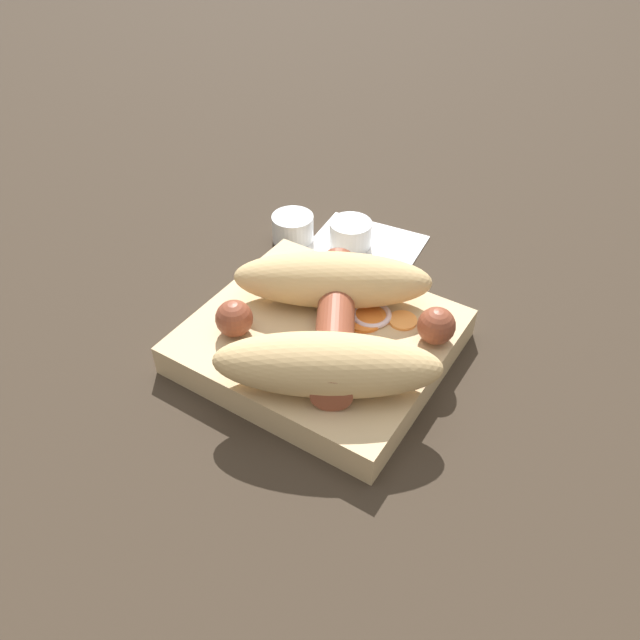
% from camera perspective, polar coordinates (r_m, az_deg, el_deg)
% --- Properties ---
extents(ground_plane, '(3.00, 3.00, 0.00)m').
position_cam_1_polar(ground_plane, '(0.55, -0.00, -3.02)').
color(ground_plane, '#33281E').
extents(food_tray, '(0.21, 0.19, 0.03)m').
position_cam_1_polar(food_tray, '(0.54, -0.00, -1.94)').
color(food_tray, tan).
rests_on(food_tray, ground_plane).
extents(bread_roll, '(0.23, 0.22, 0.05)m').
position_cam_1_polar(bread_roll, '(0.50, 0.92, 0.09)').
color(bread_roll, tan).
rests_on(bread_roll, food_tray).
extents(sausage, '(0.18, 0.16, 0.03)m').
position_cam_1_polar(sausage, '(0.51, 1.35, -0.19)').
color(sausage, brown).
rests_on(sausage, food_tray).
extents(pickled_veggies, '(0.06, 0.05, 0.00)m').
position_cam_1_polar(pickled_veggies, '(0.54, 4.93, 0.30)').
color(pickled_veggies, orange).
rests_on(pickled_veggies, food_tray).
extents(napkin, '(0.13, 0.13, 0.00)m').
position_cam_1_polar(napkin, '(0.66, 3.82, 6.39)').
color(napkin, white).
rests_on(napkin, ground_plane).
extents(condiment_cup_near, '(0.04, 0.04, 0.03)m').
position_cam_1_polar(condiment_cup_near, '(0.67, 2.79, 7.70)').
color(condiment_cup_near, silver).
rests_on(condiment_cup_near, ground_plane).
extents(condiment_cup_far, '(0.04, 0.04, 0.03)m').
position_cam_1_polar(condiment_cup_far, '(0.68, -2.49, 8.27)').
color(condiment_cup_far, silver).
rests_on(condiment_cup_far, ground_plane).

